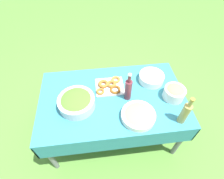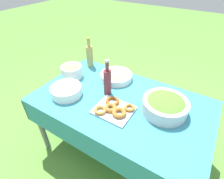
% 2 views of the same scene
% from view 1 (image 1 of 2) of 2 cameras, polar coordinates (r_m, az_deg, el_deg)
% --- Properties ---
extents(ground_plane, '(14.00, 14.00, 0.00)m').
position_cam_1_polar(ground_plane, '(2.35, 0.12, -12.93)').
color(ground_plane, '#568C38').
extents(picnic_table, '(1.48, 0.89, 0.69)m').
position_cam_1_polar(picnic_table, '(1.84, 0.15, -4.22)').
color(picnic_table, teal).
rests_on(picnic_table, ground_plane).
extents(salad_bowl, '(0.35, 0.35, 0.13)m').
position_cam_1_polar(salad_bowl, '(1.69, -11.53, -3.91)').
color(salad_bowl, silver).
rests_on(salad_bowl, picnic_table).
extents(pasta_bowl, '(0.31, 0.31, 0.08)m').
position_cam_1_polar(pasta_bowl, '(1.62, 8.58, -8.31)').
color(pasta_bowl, white).
rests_on(pasta_bowl, picnic_table).
extents(donut_platter, '(0.31, 0.28, 0.05)m').
position_cam_1_polar(donut_platter, '(1.84, -0.80, 1.19)').
color(donut_platter, silver).
rests_on(donut_platter, picnic_table).
extents(plate_stack, '(0.27, 0.27, 0.08)m').
position_cam_1_polar(plate_stack, '(1.94, 12.72, 3.71)').
color(plate_stack, white).
rests_on(plate_stack, picnic_table).
extents(olive_oil_bottle, '(0.07, 0.07, 0.32)m').
position_cam_1_polar(olive_oil_bottle, '(1.64, 22.72, -7.03)').
color(olive_oil_bottle, '#998E4C').
rests_on(olive_oil_bottle, picnic_table).
extents(wine_bottle, '(0.07, 0.07, 0.33)m').
position_cam_1_polar(wine_bottle, '(1.68, 5.34, 0.09)').
color(wine_bottle, maroon).
rests_on(wine_bottle, picnic_table).
extents(bread_bowl, '(0.21, 0.21, 0.14)m').
position_cam_1_polar(bread_bowl, '(1.83, 19.71, -0.86)').
color(bread_bowl, white).
rests_on(bread_bowl, picnic_table).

